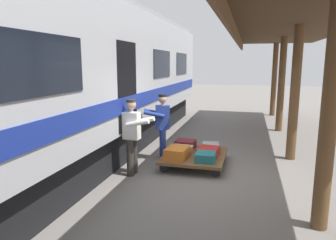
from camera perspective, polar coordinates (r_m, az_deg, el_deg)
The scene contains 12 objects.
ground_plane at distance 7.07m, azimuth 8.02°, elevation -10.16°, with size 60.00×60.00×0.00m, color slate.
platform_canopy at distance 6.72m, azimuth 24.75°, elevation 16.44°, with size 3.20×18.66×3.56m.
train_car at distance 7.81m, azimuth -17.81°, elevation 6.90°, with size 3.03×16.57×4.00m.
luggage_cart at distance 7.69m, azimuth 4.93°, elevation -6.54°, with size 1.47×1.77×0.28m.
suitcase_gray_aluminum at distance 8.08m, azimuth 7.86°, elevation -4.88°, with size 0.42×0.49×0.16m, color #9EA0A5.
suitcase_maroon_trunk at distance 8.17m, azimuth 3.24°, elevation -4.44°, with size 0.49×0.45×0.21m, color maroon.
suitcase_red_plastic at distance 7.61m, azimuth 7.42°, elevation -5.74°, with size 0.47×0.56×0.18m, color #AD231E.
suitcase_orange_carryall at distance 7.24m, azimuth 1.69°, elevation -6.14°, with size 0.47×0.61×0.27m, color #CC6B23.
suitcase_teal_softside at distance 7.14m, azimuth 6.91°, elevation -6.76°, with size 0.44×0.47×0.19m, color #1E666B.
suitcase_cream_canvas at distance 7.71m, azimuth 2.51°, elevation -5.48°, with size 0.49×0.44×0.17m, color beige.
porter_in_overalls at distance 7.92m, azimuth -1.15°, elevation -0.85°, with size 0.73×0.56×1.70m.
porter_by_door at distance 6.88m, azimuth -6.56°, elevation -2.65°, with size 0.69×0.46×1.70m.
Camera 1 is at (-0.72, 6.58, 2.47)m, focal length 33.08 mm.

